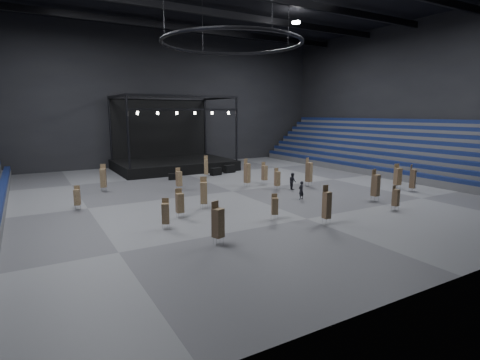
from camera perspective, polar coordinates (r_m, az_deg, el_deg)
floor at (r=34.42m, az=-1.16°, el=-1.73°), size 50.00×50.00×0.00m
wall_back at (r=53.09m, az=-12.45°, el=11.99°), size 50.00×0.20×18.00m
wall_right at (r=50.74m, az=24.92°, el=11.40°), size 0.20×42.00×18.00m
bleachers_right at (r=49.33m, az=22.90°, el=3.12°), size 7.20×40.00×6.40m
stage at (r=48.87m, az=-10.41°, el=3.37°), size 14.00×10.00×9.20m
truss_ring at (r=34.19m, az=-1.24°, el=20.11°), size 12.30×12.30×5.15m
flight_case_left at (r=40.92m, az=-10.12°, el=0.52°), size 1.15×0.79×0.70m
flight_case_mid at (r=43.33m, az=-3.69°, el=1.30°), size 1.39×0.88×0.86m
flight_case_right at (r=45.09m, az=-1.62°, el=1.70°), size 1.45×0.86×0.91m
chair_stack_0 at (r=25.40m, az=5.31°, el=-3.91°), size 0.55×0.55×1.74m
chair_stack_1 at (r=29.83m, az=22.64°, el=-2.42°), size 0.49×0.49×1.88m
chair_stack_2 at (r=35.16m, az=5.68°, el=0.27°), size 0.46×0.46×2.04m
chair_stack_3 at (r=28.04m, az=-5.56°, el=-1.87°), size 0.67×0.67×2.43m
chair_stack_4 at (r=37.96m, az=3.75°, el=1.15°), size 0.50×0.50×2.21m
chair_stack_5 at (r=23.56m, az=-11.29°, el=-4.93°), size 0.59×0.59×1.94m
chair_stack_6 at (r=25.83m, az=-9.18°, el=-3.39°), size 0.49×0.49×2.05m
chair_stack_7 at (r=30.28m, az=-23.57°, el=-2.37°), size 0.52×0.52×1.80m
chair_stack_8 at (r=35.21m, az=-9.29°, el=0.25°), size 0.50×0.50×2.09m
chair_stack_9 at (r=36.35m, az=1.08°, el=1.13°), size 0.60×0.60×2.74m
chair_stack_10 at (r=37.25m, az=10.45°, el=1.26°), size 0.69×0.69×2.80m
chair_stack_11 at (r=37.30m, az=24.82°, el=0.25°), size 0.59×0.59×2.51m
chair_stack_12 at (r=36.29m, az=-20.12°, el=0.36°), size 0.63×0.63×2.53m
chair_stack_13 at (r=38.06m, az=22.89°, el=0.57°), size 0.62×0.62×2.42m
chair_stack_14 at (r=41.73m, az=-5.20°, el=2.07°), size 0.56×0.56×2.46m
chair_stack_15 at (r=20.42m, az=-3.40°, el=-6.43°), size 0.66×0.66×2.42m
chair_stack_16 at (r=24.81m, az=13.08°, el=-3.64°), size 0.44×0.44×2.54m
chair_stack_17 at (r=32.29m, az=19.95°, el=-0.68°), size 0.60×0.60×2.62m
man_center at (r=31.52m, az=9.30°, el=-1.55°), size 0.63×0.49×1.54m
crew_member at (r=35.54m, az=8.02°, el=-0.16°), size 0.80×0.91×1.57m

